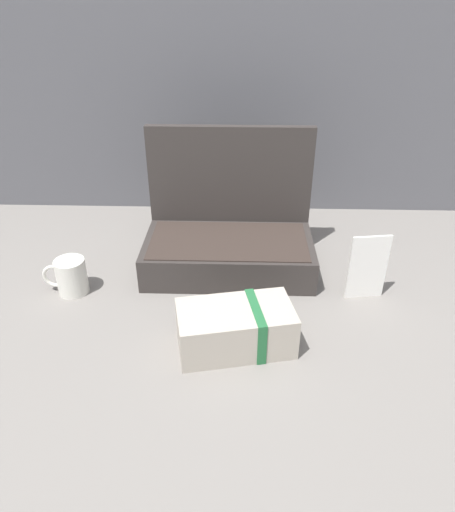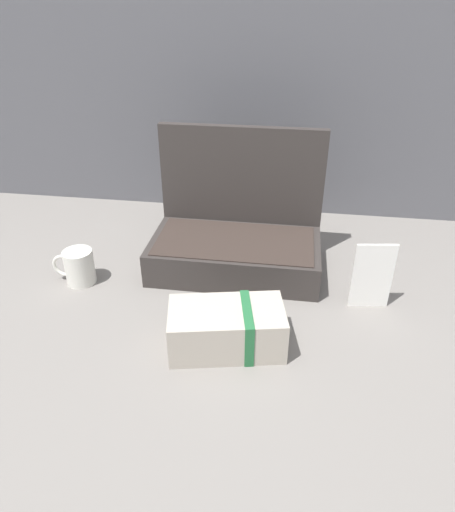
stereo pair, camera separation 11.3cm
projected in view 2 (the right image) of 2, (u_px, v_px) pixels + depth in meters
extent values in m
plane|color=slate|center=(228.00, 297.00, 1.21)|extent=(6.00, 6.00, 0.00)
cube|color=#332D2B|center=(236.00, 256.00, 1.30)|extent=(0.46, 0.24, 0.09)
cube|color=#332823|center=(236.00, 241.00, 1.28)|extent=(0.42, 0.22, 0.00)
cube|color=#332D2B|center=(243.00, 191.00, 1.34)|extent=(0.46, 0.02, 0.37)
cube|color=#B2A899|center=(227.00, 328.00, 1.03)|extent=(0.27, 0.18, 0.10)
cube|color=#236638|center=(247.00, 328.00, 1.03)|extent=(0.05, 0.14, 0.10)
cylinder|color=silver|center=(80.00, 267.00, 1.25)|extent=(0.08, 0.08, 0.09)
torus|color=silver|center=(64.00, 266.00, 1.26)|extent=(0.07, 0.01, 0.07)
cube|color=white|center=(372.00, 276.00, 1.14)|extent=(0.10, 0.02, 0.18)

